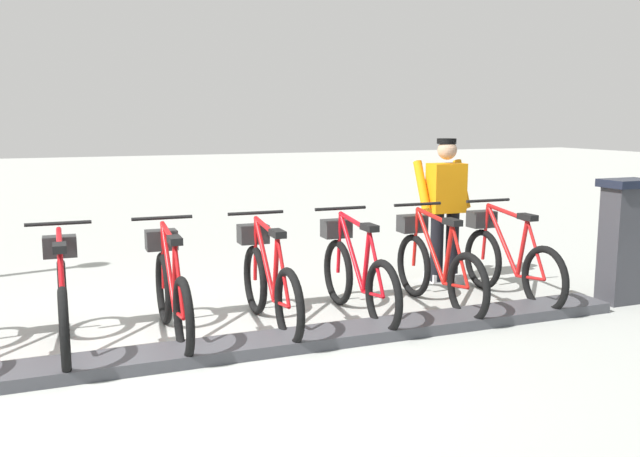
# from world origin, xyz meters

# --- Properties ---
(ground_plane) EXTENTS (60.00, 60.00, 0.00)m
(ground_plane) POSITION_xyz_m (0.00, 0.00, 0.00)
(ground_plane) COLOR #AEB0A9
(dock_rail_base) EXTENTS (0.44, 8.71, 0.10)m
(dock_rail_base) POSITION_xyz_m (0.00, 0.00, 0.05)
(dock_rail_base) COLOR #47474C
(dock_rail_base) RESTS_ON ground
(payment_kiosk) EXTENTS (0.36, 0.52, 1.28)m
(payment_kiosk) POSITION_xyz_m (0.05, -4.75, 0.67)
(payment_kiosk) COLOR #38383D
(payment_kiosk) RESTS_ON ground
(bike_docked_0) EXTENTS (1.72, 0.54, 1.02)m
(bike_docked_0) POSITION_xyz_m (0.62, -3.76, 0.43)
(bike_docked_0) COLOR black
(bike_docked_0) RESTS_ON ground
(bike_docked_1) EXTENTS (1.72, 0.54, 1.02)m
(bike_docked_1) POSITION_xyz_m (0.62, -2.88, 0.43)
(bike_docked_1) COLOR black
(bike_docked_1) RESTS_ON ground
(bike_docked_2) EXTENTS (1.72, 0.54, 1.02)m
(bike_docked_2) POSITION_xyz_m (0.62, -2.00, 0.43)
(bike_docked_2) COLOR black
(bike_docked_2) RESTS_ON ground
(bike_docked_3) EXTENTS (1.72, 0.54, 1.02)m
(bike_docked_3) POSITION_xyz_m (0.62, -1.12, 0.43)
(bike_docked_3) COLOR black
(bike_docked_3) RESTS_ON ground
(bike_docked_4) EXTENTS (1.72, 0.54, 1.02)m
(bike_docked_4) POSITION_xyz_m (0.62, -0.24, 0.43)
(bike_docked_4) COLOR black
(bike_docked_4) RESTS_ON ground
(bike_docked_5) EXTENTS (1.72, 0.54, 1.02)m
(bike_docked_5) POSITION_xyz_m (0.62, 0.64, 0.43)
(bike_docked_5) COLOR black
(bike_docked_5) RESTS_ON ground
(worker_near_rack) EXTENTS (0.48, 0.64, 1.66)m
(worker_near_rack) POSITION_xyz_m (1.52, -3.54, 0.91)
(worker_near_rack) COLOR white
(worker_near_rack) RESTS_ON ground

